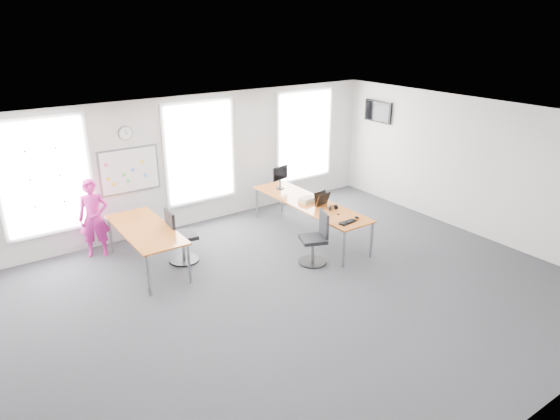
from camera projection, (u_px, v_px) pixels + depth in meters
floor at (291, 295)px, 8.79m from camera, size 10.00×10.00×0.00m
ceiling at (292, 127)px, 7.70m from camera, size 10.00×10.00×0.00m
wall_back at (188, 162)px, 11.31m from camera, size 10.00×0.00×10.00m
wall_front at (518, 335)px, 5.19m from camera, size 10.00×0.00×10.00m
wall_right at (476, 168)px, 10.91m from camera, size 0.00×10.00×10.00m
window_left at (45, 177)px, 9.61m from camera, size 1.60×0.06×2.20m
window_mid at (200, 152)px, 11.37m from camera, size 1.60×0.06×2.20m
window_right at (304, 136)px, 12.97m from camera, size 1.60×0.06×2.20m
desk_right at (309, 204)px, 10.94m from camera, size 0.87×3.26×0.79m
desk_left at (145, 232)px, 9.54m from camera, size 0.89×2.23×0.82m
chair_right at (316, 241)px, 9.81m from camera, size 0.62×0.62×1.06m
chair_left at (179, 239)px, 9.84m from camera, size 0.60×0.60×1.12m
person at (94, 218)px, 10.00m from camera, size 0.69×0.58×1.63m
whiteboard at (130, 170)px, 10.55m from camera, size 1.20×0.03×0.90m
wall_clock at (125, 133)px, 10.26m from camera, size 0.30×0.04×0.30m
tv at (378, 111)px, 12.89m from camera, size 0.06×0.90×0.55m
keyboard at (348, 222)px, 9.83m from camera, size 0.42×0.21×0.02m
mouse at (357, 217)px, 10.04m from camera, size 0.09×0.12×0.04m
lens_cap at (338, 214)px, 10.24m from camera, size 0.06×0.06×0.01m
headphones at (333, 208)px, 10.45m from camera, size 0.19×0.10×0.11m
laptop_sleeve at (322, 199)px, 10.70m from camera, size 0.37×0.25×0.30m
paper_stack at (307, 200)px, 10.90m from camera, size 0.33×0.26×0.11m
monitor at (280, 175)px, 11.66m from camera, size 0.49×0.20×0.55m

